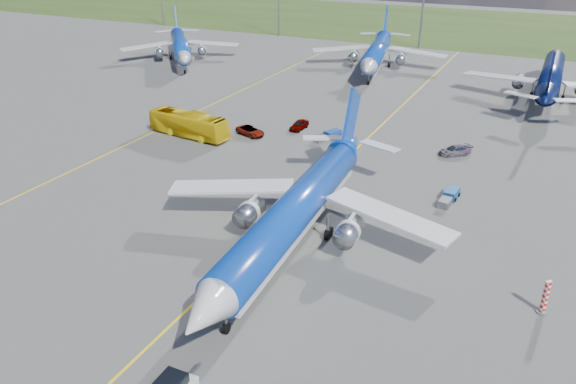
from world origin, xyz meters
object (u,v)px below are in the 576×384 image
at_px(main_airliner, 294,246).
at_px(service_car_b, 250,131).
at_px(bg_jet_nnw, 376,69).
at_px(service_car_a, 299,125).
at_px(bg_jet_n, 547,96).
at_px(baggage_tug_c, 328,136).
at_px(bg_jet_nw, 182,61).
at_px(warning_post, 545,297).
at_px(baggage_tug_w, 449,197).
at_px(service_car_c, 455,150).
at_px(apron_bus, 189,124).

distance_m(main_airliner, service_car_b, 32.55).
bearing_deg(service_car_b, main_airliner, -122.85).
relative_size(bg_jet_nnw, service_car_a, 9.91).
relative_size(bg_jet_n, service_car_b, 8.66).
bearing_deg(baggage_tug_c, bg_jet_nw, 169.66).
bearing_deg(service_car_a, main_airliner, -63.15).
height_order(warning_post, baggage_tug_c, warning_post).
height_order(bg_jet_n, service_car_b, bg_jet_n).
bearing_deg(warning_post, bg_jet_nw, 142.12).
bearing_deg(bg_jet_n, service_car_a, 47.71).
distance_m(warning_post, bg_jet_nw, 103.01).
bearing_deg(baggage_tug_w, service_car_b, 168.25).
relative_size(service_car_a, baggage_tug_w, 0.87).
bearing_deg(baggage_tug_c, service_car_a, -175.72).
bearing_deg(service_car_c, warning_post, -19.05).
relative_size(main_airliner, baggage_tug_c, 8.61).
bearing_deg(baggage_tug_c, service_car_c, 28.60).
bearing_deg(service_car_c, main_airliner, -58.13).
distance_m(warning_post, baggage_tug_c, 43.30).
xyz_separation_m(warning_post, baggage_tug_w, (-11.03, 17.24, -1.00)).
relative_size(bg_jet_nw, baggage_tug_c, 7.86).
distance_m(service_car_c, baggage_tug_w, 14.70).
bearing_deg(service_car_c, bg_jet_n, 123.99).
height_order(warning_post, bg_jet_n, bg_jet_n).
distance_m(main_airliner, apron_bus, 35.12).
height_order(main_airliner, apron_bus, main_airliner).
relative_size(bg_jet_nnw, baggage_tug_w, 8.58).
xyz_separation_m(warning_post, service_car_a, (-36.76, 31.99, -0.79)).
bearing_deg(bg_jet_nw, baggage_tug_c, -72.55).
distance_m(apron_bus, service_car_b, 9.11).
height_order(service_car_a, service_car_b, service_car_a).
distance_m(bg_jet_nw, main_airliner, 86.02).
distance_m(apron_bus, baggage_tug_w, 39.38).
bearing_deg(apron_bus, main_airliner, -122.03).
distance_m(apron_bus, service_car_a, 16.63).
bearing_deg(apron_bus, service_car_a, -47.34).
bearing_deg(bg_jet_n, apron_bus, 44.82).
bearing_deg(baggage_tug_w, bg_jet_nw, 151.44).
distance_m(bg_jet_n, baggage_tug_w, 51.91).
distance_m(warning_post, main_airliner, 22.55).
height_order(apron_bus, service_car_c, apron_bus).
xyz_separation_m(bg_jet_nnw, bg_jet_n, (34.82, -6.68, 0.00)).
distance_m(warning_post, apron_bus, 54.74).
height_order(warning_post, main_airliner, main_airliner).
relative_size(bg_jet_n, service_car_a, 10.04).
xyz_separation_m(service_car_a, service_car_b, (-5.38, -5.59, -0.04)).
relative_size(warning_post, main_airliner, 0.07).
bearing_deg(service_car_a, service_car_b, -131.40).
distance_m(bg_jet_nw, service_car_a, 54.41).
distance_m(bg_jet_nnw, service_car_b, 49.05).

